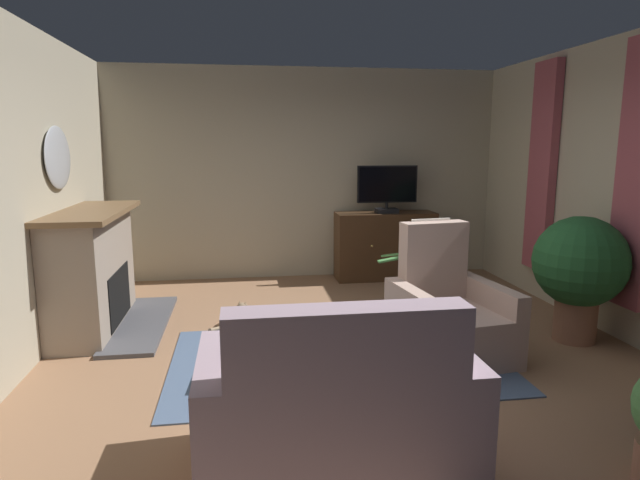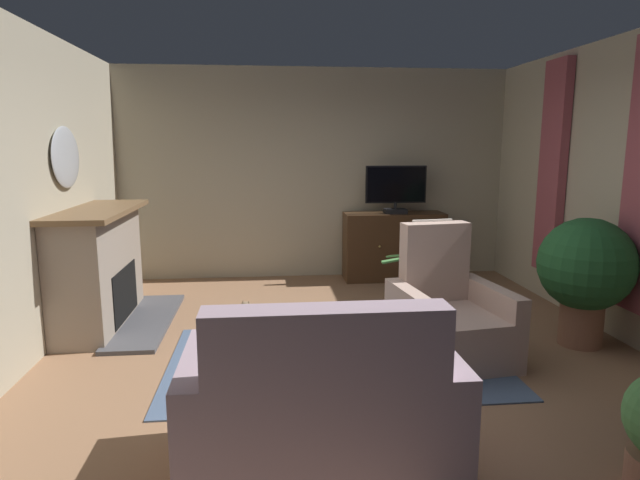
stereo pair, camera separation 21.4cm
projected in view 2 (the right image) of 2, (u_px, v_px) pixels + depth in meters
name	position (u px, v px, depth m)	size (l,w,h in m)	color
ground_plane	(346.00, 357.00, 4.65)	(5.80, 6.35, 0.04)	#936B4C
wall_back	(315.00, 174.00, 7.27)	(5.80, 0.10, 2.80)	#B2A88E
wall_left	(9.00, 197.00, 4.14)	(0.10, 6.35, 2.80)	#B2A88E
curtain_panel_far	(553.00, 168.00, 5.99)	(0.10, 0.44, 2.36)	#A34C56
rug_central	(335.00, 360.00, 4.51)	(2.77, 1.76, 0.01)	slate
fireplace	(101.00, 270.00, 5.35)	(0.96, 1.74, 1.18)	#4C4C51
wall_mirror_oval	(66.00, 157.00, 5.12)	(0.06, 0.72, 0.59)	#B2B7BF
tv_cabinet	(393.00, 248.00, 7.20)	(1.33, 0.48, 0.90)	black
television	(396.00, 188.00, 7.00)	(0.80, 0.20, 0.63)	black
coffee_table	(291.00, 332.00, 4.17)	(0.96, 0.57, 0.42)	#422B19
tv_remote	(290.00, 322.00, 4.20)	(0.17, 0.05, 0.02)	black
sofa_floral	(320.00, 413.00, 2.95)	(1.50, 0.89, 1.04)	#AD93A3
armchair_angled_to_table	(448.00, 318.00, 4.56)	(0.98, 1.02, 1.14)	#BC9E8E
potted_plant_tall_palm_by_window	(586.00, 269.00, 4.77)	(0.83, 0.83, 1.17)	#99664C
potted_plant_small_fern_corner	(422.00, 299.00, 5.63)	(0.80, 0.87, 0.72)	slate
cat	(237.00, 315.00, 5.46)	(0.39, 0.61, 0.19)	#937A5B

